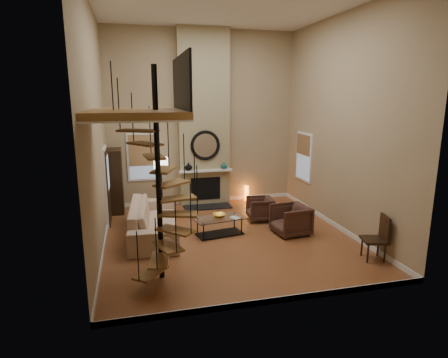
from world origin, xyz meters
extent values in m
cube|color=#A66235|center=(0.00, 0.00, -0.01)|extent=(6.00, 6.50, 0.01)
cube|color=tan|center=(0.00, 3.25, 2.75)|extent=(6.00, 0.02, 5.50)
cube|color=tan|center=(0.00, -3.25, 2.75)|extent=(6.00, 0.02, 5.50)
cube|color=tan|center=(-3.00, 0.00, 2.75)|extent=(0.02, 6.50, 5.50)
cube|color=tan|center=(3.00, 0.00, 2.75)|extent=(0.02, 6.50, 5.50)
cube|color=silver|center=(0.00, 0.00, 5.50)|extent=(6.00, 6.50, 0.01)
cube|color=white|center=(0.00, 3.24, 0.06)|extent=(6.00, 0.02, 0.12)
cube|color=white|center=(0.00, -3.24, 0.06)|extent=(6.00, 0.02, 0.12)
cube|color=white|center=(-2.99, 0.00, 0.06)|extent=(0.02, 6.50, 0.12)
cube|color=white|center=(2.99, 0.00, 0.06)|extent=(0.02, 6.50, 0.12)
cube|color=#988B63|center=(0.00, 3.06, 2.75)|extent=(1.60, 0.38, 5.50)
cube|color=black|center=(0.00, 2.57, 0.02)|extent=(1.50, 0.60, 0.04)
cube|color=black|center=(0.00, 2.86, 0.55)|extent=(0.95, 0.02, 0.72)
cube|color=white|center=(0.00, 2.78, 1.15)|extent=(1.70, 0.18, 0.06)
torus|color=black|center=(0.00, 2.84, 1.95)|extent=(0.94, 0.10, 0.94)
cylinder|color=white|center=(0.00, 2.85, 1.95)|extent=(0.80, 0.01, 0.80)
imported|color=black|center=(-0.55, 2.82, 1.30)|extent=(0.24, 0.24, 0.25)
imported|color=#17514C|center=(0.60, 2.82, 1.28)|extent=(0.20, 0.20, 0.21)
cube|color=white|center=(-1.90, 3.23, 1.60)|extent=(1.02, 0.04, 1.52)
cube|color=#8C9EB2|center=(-1.90, 3.21, 1.60)|extent=(0.90, 0.01, 1.40)
cube|color=#A27848|center=(-1.90, 3.19, 1.81)|extent=(0.90, 0.01, 0.98)
cube|color=white|center=(2.98, 2.00, 1.60)|extent=(0.04, 1.02, 1.52)
cube|color=#8C9EB2|center=(2.96, 2.00, 1.60)|extent=(0.01, 0.90, 1.40)
cube|color=#A27848|center=(2.94, 2.00, 1.98)|extent=(0.01, 0.90, 0.63)
cube|color=white|center=(-2.97, 1.80, 1.05)|extent=(0.06, 1.05, 2.16)
cube|color=black|center=(-2.94, 1.80, 1.02)|extent=(0.05, 0.90, 2.05)
cube|color=#8C9EB2|center=(-2.90, 1.80, 1.45)|extent=(0.01, 0.60, 0.90)
cube|color=olive|center=(-2.15, -1.80, 3.18)|extent=(1.70, 2.20, 0.12)
cube|color=white|center=(-2.15, -1.80, 3.10)|extent=(1.70, 2.20, 0.03)
cube|color=black|center=(-1.33, -1.80, 3.71)|extent=(0.04, 2.20, 0.94)
cylinder|color=black|center=(-1.80, -1.80, 2.01)|extent=(0.10, 0.10, 4.02)
cube|color=olive|center=(-2.02, -2.08, 0.26)|extent=(0.71, 0.78, 0.04)
cylinder|color=black|center=(-2.24, -2.37, 0.73)|extent=(0.02, 0.02, 0.94)
cube|color=olive|center=(-1.86, -2.15, 0.52)|extent=(0.46, 0.77, 0.04)
cylinder|color=black|center=(-1.93, -2.51, 0.99)|extent=(0.02, 0.02, 0.94)
cube|color=olive|center=(-1.69, -2.14, 0.78)|extent=(0.55, 0.79, 0.04)
cylinder|color=black|center=(-1.58, -2.48, 1.25)|extent=(0.02, 0.02, 0.94)
cube|color=olive|center=(-1.54, -2.05, 1.04)|extent=(0.75, 0.74, 0.04)
cylinder|color=black|center=(-1.28, -2.30, 1.51)|extent=(0.02, 0.02, 0.94)
cube|color=olive|center=(-1.45, -1.90, 1.30)|extent=(0.79, 0.53, 0.04)
cylinder|color=black|center=(-1.11, -2.00, 1.77)|extent=(0.02, 0.02, 0.94)
cube|color=olive|center=(-1.45, -1.73, 1.56)|extent=(0.77, 0.48, 0.04)
cylinder|color=black|center=(-1.10, -1.65, 2.03)|extent=(0.02, 0.02, 0.94)
cube|color=olive|center=(-1.52, -1.57, 1.82)|extent=(0.77, 0.72, 0.04)
cylinder|color=black|center=(-1.25, -1.34, 2.29)|extent=(0.02, 0.02, 0.94)
cube|color=olive|center=(-1.67, -1.47, 2.08)|extent=(0.58, 0.79, 0.04)
cylinder|color=black|center=(-1.53, -1.13, 2.55)|extent=(0.02, 0.02, 0.94)
cube|color=olive|center=(-1.84, -1.44, 2.34)|extent=(0.41, 0.75, 0.04)
cylinder|color=black|center=(-1.88, -1.08, 2.81)|extent=(0.02, 0.02, 0.94)
cube|color=olive|center=(-2.00, -1.50, 2.60)|extent=(0.68, 0.79, 0.04)
cylinder|color=black|center=(-2.20, -1.20, 3.07)|extent=(0.02, 0.02, 0.94)
cube|color=olive|center=(-2.12, -1.63, 2.86)|extent=(0.80, 0.64, 0.04)
cylinder|color=black|center=(-2.44, -1.46, 3.33)|extent=(0.02, 0.02, 0.94)
cube|color=olive|center=(-2.16, -1.80, 3.12)|extent=(0.72, 0.34, 0.04)
cylinder|color=black|center=(-2.52, -1.80, 3.59)|extent=(0.02, 0.02, 0.94)
cube|color=black|center=(-2.77, 2.81, 0.95)|extent=(0.41, 0.87, 1.95)
imported|color=#CCAC8E|center=(-1.81, 0.59, 0.40)|extent=(1.35, 3.01, 0.86)
imported|color=#482B21|center=(1.26, 0.97, 0.35)|extent=(0.77, 0.76, 0.64)
imported|color=#482B21|center=(1.70, -0.17, 0.35)|extent=(0.95, 0.93, 0.79)
cube|color=silver|center=(-0.17, 0.17, 0.44)|extent=(1.37, 0.85, 0.02)
cube|color=black|center=(-0.17, 0.17, 0.03)|extent=(1.25, 0.73, 0.02)
cylinder|color=black|center=(-0.65, -0.14, 0.22)|extent=(0.04, 0.04, 0.47)
cylinder|color=black|center=(0.38, 0.04, 0.22)|extent=(0.04, 0.04, 0.47)
cylinder|color=black|center=(-0.72, 0.29, 0.22)|extent=(0.04, 0.04, 0.47)
cylinder|color=black|center=(0.30, 0.47, 0.22)|extent=(0.04, 0.04, 0.47)
imported|color=yellow|center=(-0.17, 0.22, 0.50)|extent=(0.35, 0.35, 0.09)
imported|color=gray|center=(0.18, 0.02, 0.46)|extent=(0.28, 0.31, 0.02)
cylinder|color=black|center=(-1.45, 2.23, 0.01)|extent=(0.37, 0.37, 0.03)
cylinder|color=black|center=(-1.45, 2.23, 0.80)|extent=(0.04, 0.04, 1.61)
cylinder|color=#F2E5C6|center=(-1.45, 2.23, 1.55)|extent=(0.42, 0.42, 0.33)
cylinder|color=orange|center=(1.45, 3.08, 0.25)|extent=(0.14, 0.14, 0.49)
cube|color=black|center=(2.73, -2.06, 0.44)|extent=(0.59, 0.59, 0.06)
cube|color=black|center=(2.93, -2.11, 0.70)|extent=(0.16, 0.47, 0.58)
cylinder|color=black|center=(2.51, -2.19, 0.21)|extent=(0.05, 0.05, 0.47)
cylinder|color=black|center=(2.86, -2.28, 0.21)|extent=(0.05, 0.05, 0.47)
cylinder|color=black|center=(2.60, -1.85, 0.21)|extent=(0.05, 0.05, 0.47)
cylinder|color=black|center=(2.95, -1.93, 0.21)|extent=(0.05, 0.05, 0.47)
camera|label=1|loc=(-2.25, -8.67, 3.50)|focal=30.11mm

